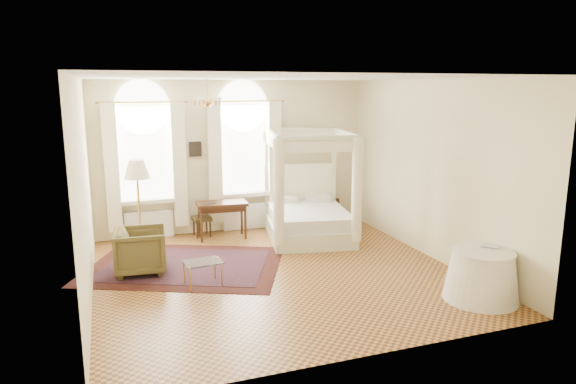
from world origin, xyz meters
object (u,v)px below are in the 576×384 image
at_px(armchair, 141,251).
at_px(side_table, 482,275).
at_px(nightstand, 327,211).
at_px(floor_lamp, 137,174).
at_px(stool, 202,220).
at_px(writing_desk, 222,207).
at_px(coffee_table, 203,264).
at_px(canopy_bed, 309,214).

distance_m(armchair, side_table, 5.56).
relative_size(armchair, side_table, 0.76).
xyz_separation_m(nightstand, floor_lamp, (-4.26, -0.93, 1.27)).
relative_size(nightstand, floor_lamp, 0.33).
relative_size(floor_lamp, side_table, 1.64).
distance_m(stool, armchair, 2.29).
bearing_deg(floor_lamp, stool, 34.13).
relative_size(writing_desk, stool, 2.51).
height_order(stool, armchair, armchair).
bearing_deg(armchair, stool, -32.26).
xyz_separation_m(stool, coffee_table, (-0.49, -2.80, 0.01)).
relative_size(coffee_table, side_table, 0.57).
height_order(armchair, floor_lamp, floor_lamp).
bearing_deg(stool, armchair, -127.09).
bearing_deg(armchair, nightstand, -61.84).
bearing_deg(canopy_bed, side_table, -71.93).
bearing_deg(coffee_table, writing_desk, 70.77).
distance_m(nightstand, armchair, 4.71).
xyz_separation_m(nightstand, coffee_table, (-3.43, -2.83, 0.07)).
xyz_separation_m(canopy_bed, armchair, (-3.49, -0.94, -0.12)).
distance_m(stool, coffee_table, 2.84).
bearing_deg(floor_lamp, canopy_bed, 0.04).
bearing_deg(floor_lamp, nightstand, 12.32).
height_order(writing_desk, coffee_table, writing_desk).
height_order(armchair, side_table, armchair).
distance_m(coffee_table, side_table, 4.32).
bearing_deg(stool, canopy_bed, -22.98).
bearing_deg(nightstand, armchair, -156.67).
bearing_deg(side_table, stool, 125.33).
height_order(writing_desk, armchair, writing_desk).
height_order(writing_desk, stool, writing_desk).
bearing_deg(stool, writing_desk, -36.99).
bearing_deg(floor_lamp, coffee_table, -66.51).
bearing_deg(side_table, armchair, 148.47).
xyz_separation_m(armchair, coffee_table, (0.89, -0.97, -0.02)).
bearing_deg(floor_lamp, armchair, -93.81).
height_order(nightstand, coffee_table, nightstand).
bearing_deg(armchair, writing_desk, -44.02).
bearing_deg(canopy_bed, floor_lamp, -179.96).
height_order(armchair, coffee_table, armchair).
relative_size(coffee_table, floor_lamp, 0.35).
height_order(coffee_table, floor_lamp, floor_lamp).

